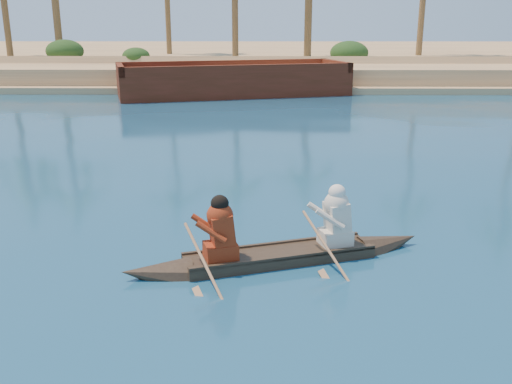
# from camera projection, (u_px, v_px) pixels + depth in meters

# --- Properties ---
(sandy_embankment) EXTENTS (150.00, 51.00, 1.50)m
(sandy_embankment) POSITION_uv_depth(u_px,v_px,m) (184.00, 58.00, 55.76)
(sandy_embankment) COLOR #D7B279
(sandy_embankment) RESTS_ON ground
(shrub_cluster) EXTENTS (100.00, 6.00, 2.40)m
(shrub_cluster) POSITION_uv_depth(u_px,v_px,m) (155.00, 62.00, 40.83)
(shrub_cluster) COLOR #193814
(shrub_cluster) RESTS_ON ground
(canoe) EXTENTS (5.27, 2.32, 1.47)m
(canoe) POSITION_uv_depth(u_px,v_px,m) (280.00, 246.00, 9.67)
(canoe) COLOR #372C1E
(canoe) RESTS_ON ground
(barge_mid) EXTENTS (13.23, 7.45, 2.09)m
(barge_mid) POSITION_uv_depth(u_px,v_px,m) (233.00, 82.00, 31.80)
(barge_mid) COLOR maroon
(barge_mid) RESTS_ON ground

